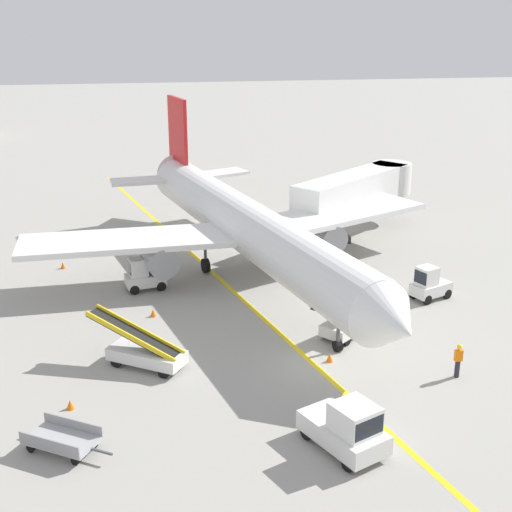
{
  "coord_description": "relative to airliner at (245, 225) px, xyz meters",
  "views": [
    {
      "loc": [
        -8.49,
        -29.7,
        16.26
      ],
      "look_at": [
        -1.71,
        9.33,
        2.5
      ],
      "focal_mm": 49.09,
      "sensor_mm": 36.0,
      "label": 1
    }
  ],
  "objects": [
    {
      "name": "ground_plane",
      "position": [
        1.84,
        -12.86,
        -3.42
      ],
      "size": [
        300.0,
        300.0,
        0.0
      ],
      "primitive_type": "plane",
      "color": "#9E9B93"
    },
    {
      "name": "taxi_line_yellow",
      "position": [
        0.13,
        -7.86,
        -3.41
      ],
      "size": [
        19.78,
        77.66,
        0.01
      ],
      "primitive_type": "cube",
      "rotation": [
        0.0,
        0.0,
        0.25
      ],
      "color": "yellow",
      "rests_on": "ground"
    },
    {
      "name": "airliner",
      "position": [
        0.0,
        0.0,
        0.0
      ],
      "size": [
        27.91,
        34.92,
        10.1
      ],
      "color": "white",
      "rests_on": "ground"
    },
    {
      "name": "jet_bridge",
      "position": [
        10.37,
        7.79,
        0.12
      ],
      "size": [
        11.5,
        9.99,
        4.85
      ],
      "color": "silver",
      "rests_on": "ground"
    },
    {
      "name": "pushback_tug",
      "position": [
        0.87,
        -20.01,
        -2.42
      ],
      "size": [
        3.22,
        4.06,
        2.2
      ],
      "color": "silver",
      "rests_on": "ground"
    },
    {
      "name": "baggage_tug_near_wing",
      "position": [
        -6.63,
        -1.54,
        -2.49
      ],
      "size": [
        2.62,
        1.77,
        2.1
      ],
      "color": "silver",
      "rests_on": "ground"
    },
    {
      "name": "baggage_tug_by_cargo_door",
      "position": [
        10.23,
        -6.0,
        -2.49
      ],
      "size": [
        2.72,
        2.14,
        2.1
      ],
      "color": "silver",
      "rests_on": "ground"
    },
    {
      "name": "belt_loader_forward_hold",
      "position": [
        -6.76,
        -11.62,
        -2.64
      ],
      "size": [
        4.86,
        3.8,
        2.59
      ],
      "color": "silver",
      "rests_on": "ground"
    },
    {
      "name": "belt_loader_aft_hold",
      "position": [
        4.1,
        -9.86,
        -2.64
      ],
      "size": [
        4.66,
        4.14,
        2.59
      ],
      "color": "silver",
      "rests_on": "ground"
    },
    {
      "name": "baggage_cart_loaded",
      "position": [
        -10.12,
        -18.09,
        -2.95
      ],
      "size": [
        3.6,
        2.83,
        0.94
      ],
      "color": "#A5A5A8",
      "rests_on": "ground"
    },
    {
      "name": "ground_crew_marshaller",
      "position": [
        7.73,
        -15.24,
        -2.51
      ],
      "size": [
        0.36,
        0.24,
        1.7
      ],
      "color": "#26262D",
      "rests_on": "ground"
    },
    {
      "name": "safety_cone_nose_left",
      "position": [
        2.22,
        -12.73,
        -3.2
      ],
      "size": [
        0.36,
        0.36,
        0.44
      ],
      "primitive_type": "cone",
      "color": "orange",
      "rests_on": "ground"
    },
    {
      "name": "safety_cone_nose_right",
      "position": [
        6.33,
        -6.66,
        -3.2
      ],
      "size": [
        0.36,
        0.36,
        0.44
      ],
      "primitive_type": "cone",
      "color": "orange",
      "rests_on": "ground"
    },
    {
      "name": "safety_cone_wingtip_left",
      "position": [
        -10.05,
        -15.03,
        -3.2
      ],
      "size": [
        0.36,
        0.36,
        0.44
      ],
      "primitive_type": "cone",
      "color": "orange",
      "rests_on": "ground"
    },
    {
      "name": "safety_cone_wingtip_right",
      "position": [
        -6.17,
        -5.75,
        -3.2
      ],
      "size": [
        0.36,
        0.36,
        0.44
      ],
      "primitive_type": "cone",
      "color": "orange",
      "rests_on": "ground"
    },
    {
      "name": "safety_cone_tail_area",
      "position": [
        -11.9,
        3.28,
        -3.2
      ],
      "size": [
        0.36,
        0.36,
        0.44
      ],
      "primitive_type": "cone",
      "color": "orange",
      "rests_on": "ground"
    }
  ]
}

